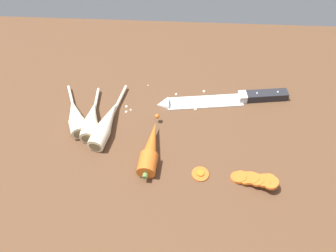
{
  "coord_description": "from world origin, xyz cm",
  "views": [
    {
      "loc": [
        2.95,
        -56.55,
        66.55
      ],
      "look_at": [
        0.0,
        -2.0,
        1.5
      ],
      "focal_mm": 37.19,
      "sensor_mm": 36.0,
      "label": 1
    }
  ],
  "objects_px": {
    "chefs_knife": "(221,99)",
    "carrot_slice_stack": "(254,179)",
    "whole_carrot": "(151,149)",
    "parsnip_front": "(91,120)",
    "parsnip_mid_left": "(76,116)",
    "carrot_slice_stray_near": "(200,174)",
    "parsnip_mid_right": "(106,124)"
  },
  "relations": [
    {
      "from": "whole_carrot",
      "to": "parsnip_mid_right",
      "type": "height_order",
      "value": "whole_carrot"
    },
    {
      "from": "whole_carrot",
      "to": "parsnip_front",
      "type": "bearing_deg",
      "value": 152.41
    },
    {
      "from": "whole_carrot",
      "to": "carrot_slice_stack",
      "type": "distance_m",
      "value": 0.24
    },
    {
      "from": "chefs_knife",
      "to": "parsnip_mid_right",
      "type": "relative_size",
      "value": 1.58
    },
    {
      "from": "carrot_slice_stack",
      "to": "carrot_slice_stray_near",
      "type": "distance_m",
      "value": 0.12
    },
    {
      "from": "carrot_slice_stack",
      "to": "parsnip_mid_right",
      "type": "bearing_deg",
      "value": 158.98
    },
    {
      "from": "chefs_knife",
      "to": "parsnip_mid_right",
      "type": "distance_m",
      "value": 0.31
    },
    {
      "from": "chefs_knife",
      "to": "carrot_slice_stray_near",
      "type": "bearing_deg",
      "value": -103.33
    },
    {
      "from": "parsnip_mid_left",
      "to": "carrot_slice_stack",
      "type": "bearing_deg",
      "value": -19.91
    },
    {
      "from": "parsnip_mid_right",
      "to": "carrot_slice_stray_near",
      "type": "bearing_deg",
      "value": -27.24
    },
    {
      "from": "chefs_knife",
      "to": "carrot_slice_stack",
      "type": "height_order",
      "value": "carrot_slice_stack"
    },
    {
      "from": "whole_carrot",
      "to": "carrot_slice_stray_near",
      "type": "bearing_deg",
      "value": -23.2
    },
    {
      "from": "chefs_knife",
      "to": "parsnip_mid_right",
      "type": "bearing_deg",
      "value": -158.43
    },
    {
      "from": "whole_carrot",
      "to": "parsnip_mid_left",
      "type": "bearing_deg",
      "value": 155.12
    },
    {
      "from": "carrot_slice_stray_near",
      "to": "parsnip_front",
      "type": "bearing_deg",
      "value": 154.25
    },
    {
      "from": "parsnip_front",
      "to": "carrot_slice_stack",
      "type": "height_order",
      "value": "parsnip_front"
    },
    {
      "from": "chefs_knife",
      "to": "whole_carrot",
      "type": "distance_m",
      "value": 0.25
    },
    {
      "from": "whole_carrot",
      "to": "carrot_slice_stray_near",
      "type": "distance_m",
      "value": 0.13
    },
    {
      "from": "whole_carrot",
      "to": "carrot_slice_stray_near",
      "type": "relative_size",
      "value": 4.83
    },
    {
      "from": "parsnip_front",
      "to": "chefs_knife",
      "type": "bearing_deg",
      "value": 17.46
    },
    {
      "from": "chefs_knife",
      "to": "parsnip_mid_left",
      "type": "height_order",
      "value": "parsnip_mid_left"
    },
    {
      "from": "whole_carrot",
      "to": "parsnip_mid_right",
      "type": "bearing_deg",
      "value": 148.99
    },
    {
      "from": "chefs_knife",
      "to": "whole_carrot",
      "type": "height_order",
      "value": "whole_carrot"
    },
    {
      "from": "parsnip_front",
      "to": "carrot_slice_stray_near",
      "type": "relative_size",
      "value": 4.67
    },
    {
      "from": "parsnip_mid_right",
      "to": "carrot_slice_stack",
      "type": "height_order",
      "value": "parsnip_mid_right"
    },
    {
      "from": "whole_carrot",
      "to": "carrot_slice_stray_near",
      "type": "xyz_separation_m",
      "value": [
        0.12,
        -0.05,
        -0.02
      ]
    },
    {
      "from": "chefs_knife",
      "to": "parsnip_mid_left",
      "type": "relative_size",
      "value": 1.97
    },
    {
      "from": "parsnip_front",
      "to": "carrot_slice_stack",
      "type": "bearing_deg",
      "value": -20.54
    },
    {
      "from": "parsnip_front",
      "to": "parsnip_mid_left",
      "type": "xyz_separation_m",
      "value": [
        -0.04,
        0.01,
        -0.0
      ]
    },
    {
      "from": "parsnip_mid_left",
      "to": "parsnip_front",
      "type": "bearing_deg",
      "value": -13.87
    },
    {
      "from": "parsnip_mid_right",
      "to": "carrot_slice_stack",
      "type": "bearing_deg",
      "value": -21.02
    },
    {
      "from": "parsnip_mid_left",
      "to": "parsnip_mid_right",
      "type": "bearing_deg",
      "value": -14.9
    }
  ]
}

